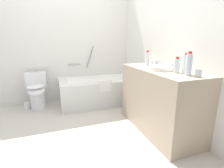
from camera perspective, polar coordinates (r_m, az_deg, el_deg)
The scene contains 18 objects.
ground_plane at distance 2.45m, azimuth -15.11°, elevation -15.71°, with size 4.00×4.00×0.00m, color beige.
wall_back_tiled at distance 3.55m, azimuth -18.58°, elevation 15.01°, with size 3.40×0.10×2.58m, color white.
wall_right_mirror at distance 2.70m, azimuth 18.93°, elevation 15.36°, with size 0.10×3.14×2.58m, color white.
bathtub at distance 3.35m, azimuth -4.58°, elevation -1.98°, with size 1.50×0.78×1.12m.
toilet at distance 3.32m, azimuth -24.43°, elevation -1.99°, with size 0.36×0.53×0.66m.
vanity_counter at distance 2.38m, azimuth 15.83°, elevation -5.35°, with size 0.55×1.28×0.86m, color tan.
sink_basin at distance 2.19m, azimuth 16.39°, elevation 5.24°, with size 0.30×0.30×0.05m, color white.
sink_faucet at distance 2.30m, azimuth 20.03°, elevation 5.48°, with size 0.10×0.15×0.07m.
water_bottle_0 at distance 2.59m, azimuth 12.10°, elevation 8.59°, with size 0.06×0.06×0.22m.
water_bottle_1 at distance 2.72m, azimuth 11.86°, elevation 8.61°, with size 0.07×0.07×0.20m.
water_bottle_2 at distance 2.05m, azimuth 21.36°, elevation 5.91°, with size 0.07×0.07×0.18m.
water_bottle_3 at distance 2.01m, azimuth 23.87°, elevation 6.26°, with size 0.06×0.06×0.23m.
water_bottle_4 at distance 1.92m, azimuth 24.89°, elevation 6.11°, with size 0.06×0.06×0.25m.
drinking_glass_0 at distance 2.51m, azimuth 13.31°, elevation 7.01°, with size 0.07×0.07×0.09m, color white.
drinking_glass_1 at distance 2.41m, azimuth 13.81°, elevation 6.78°, with size 0.06×0.06×0.10m, color white.
drinking_glass_2 at distance 2.45m, azimuth 15.52°, elevation 6.83°, with size 0.07×0.07×0.10m, color white.
drinking_glass_3 at distance 1.92m, azimuth 27.50°, elevation 3.40°, with size 0.07×0.07×0.08m, color white.
toilet_paper_roll at distance 3.47m, azimuth -27.05°, elevation -6.63°, with size 0.11×0.11×0.11m, color white.
Camera 1 is at (-0.11, -2.13, 1.22)m, focal length 26.67 mm.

